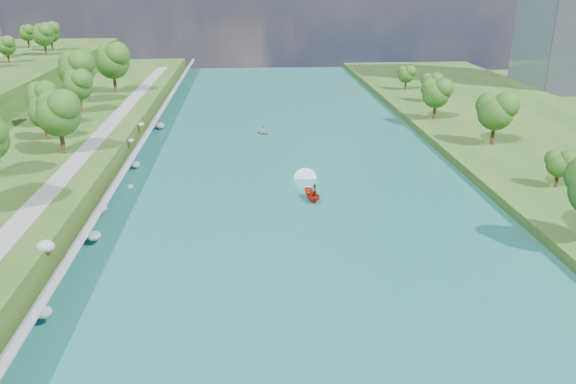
{
  "coord_description": "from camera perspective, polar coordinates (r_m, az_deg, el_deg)",
  "views": [
    {
      "loc": [
        -6.57,
        -58.23,
        29.34
      ],
      "look_at": [
        -1.43,
        11.84,
        2.5
      ],
      "focal_mm": 35.0,
      "sensor_mm": 36.0,
      "label": 1
    }
  ],
  "objects": [
    {
      "name": "river_water",
      "position": [
        83.79,
        0.57,
        0.45
      ],
      "size": [
        55.0,
        240.0,
        0.1
      ],
      "primitive_type": "cube",
      "color": "#1B6859",
      "rests_on": "ground"
    },
    {
      "name": "riprap_bank",
      "position": [
        84.51,
        -17.13,
        0.93
      ],
      "size": [
        4.72,
        236.0,
        4.54
      ],
      "color": "slate",
      "rests_on": "ground"
    },
    {
      "name": "riverside_path",
      "position": [
        86.36,
        -21.47,
        2.04
      ],
      "size": [
        3.0,
        200.0,
        0.1
      ],
      "primitive_type": "cube",
      "color": "gray",
      "rests_on": "berm_west"
    },
    {
      "name": "raft",
      "position": [
        113.06,
        -2.51,
        6.09
      ],
      "size": [
        3.16,
        3.09,
        1.62
      ],
      "rotation": [
        0.0,
        0.0,
        0.85
      ],
      "color": "gray",
      "rests_on": "river_water"
    },
    {
      "name": "trees_ridge",
      "position": [
        168.65,
        -26.34,
        13.56
      ],
      "size": [
        16.92,
        63.74,
        10.4
      ],
      "color": "#144A13",
      "rests_on": "ridge_west"
    },
    {
      "name": "motorboat",
      "position": [
        80.32,
        2.3,
        0.06
      ],
      "size": [
        3.6,
        18.93,
        2.13
      ],
      "rotation": [
        0.0,
        0.0,
        3.4
      ],
      "color": "red",
      "rests_on": "river_water"
    },
    {
      "name": "ground",
      "position": [
        65.53,
        2.02,
        -5.7
      ],
      "size": [
        260.0,
        260.0,
        0.0
      ],
      "primitive_type": "plane",
      "color": "#2D5119",
      "rests_on": "ground"
    }
  ]
}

